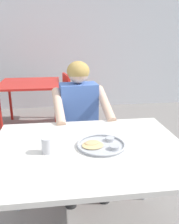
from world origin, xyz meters
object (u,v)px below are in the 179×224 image
table_foreground (90,157)px  chair_red_right (73,95)px  thali_tray (101,145)px  chair_foreground (77,129)px  table_background_red (30,88)px  diner_foreground (81,116)px  drinking_cup (47,145)px

table_foreground → chair_red_right: size_ratio=1.47×
table_foreground → chair_red_right: chair_red_right is taller
thali_tray → chair_foreground: bearing=94.6°
table_background_red → diner_foreground: bearing=-69.1°
table_background_red → chair_foreground: bearing=-66.7°
table_foreground → diner_foreground: (0.01, 0.72, 0.03)m
drinking_cup → chair_foreground: bearing=75.4°
drinking_cup → chair_foreground: (0.25, 0.98, -0.31)m
diner_foreground → chair_red_right: size_ratio=1.44×
table_foreground → drinking_cup: bearing=-172.6°
drinking_cup → diner_foreground: 0.81m
thali_tray → chair_foreground: (-0.08, 0.94, -0.27)m
drinking_cup → diner_foreground: (0.27, 0.76, -0.09)m
diner_foreground → chair_red_right: (0.04, 1.68, -0.23)m
drinking_cup → diner_foreground: size_ratio=0.08×
drinking_cup → table_background_red: 2.43m
chair_foreground → table_background_red: bearing=113.3°
chair_foreground → table_background_red: chair_foreground is taller
drinking_cup → table_foreground: bearing=7.4°
thali_tray → table_background_red: bearing=106.2°
thali_tray → chair_red_right: 2.41m
thali_tray → table_background_red: (-0.69, 2.36, -0.13)m
chair_foreground → table_background_red: 1.56m
chair_foreground → diner_foreground: diner_foreground is taller
table_background_red → table_foreground: bearing=-75.5°
table_foreground → drinking_cup: size_ratio=13.03×
diner_foreground → table_background_red: bearing=110.9°
thali_tray → table_background_red: thali_tray is taller
table_foreground → table_background_red: bearing=104.5°
diner_foreground → table_background_red: diner_foreground is taller
chair_foreground → chair_red_right: size_ratio=1.02×
table_foreground → chair_foreground: chair_foreground is taller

